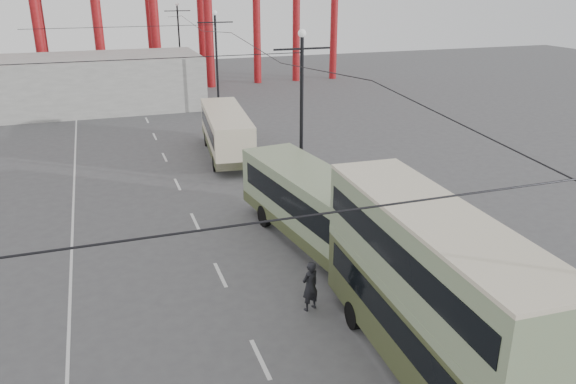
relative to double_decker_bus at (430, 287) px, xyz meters
name	(u,v)px	position (x,y,z in m)	size (l,w,h in m)	color
road_markings	(186,197)	(-4.56, 17.96, -3.07)	(12.52, 120.00, 0.01)	silver
lamp_post_mid	(301,115)	(1.90, 16.26, 1.60)	(3.20, 0.44, 9.32)	black
lamp_post_far	(217,64)	(1.90, 38.26, 1.60)	(3.20, 0.44, 9.32)	black
lamp_post_distant	(179,41)	(1.90, 60.26, 1.60)	(3.20, 0.44, 9.32)	black
fairground_shed	(84,83)	(-9.70, 45.26, -0.57)	(22.00, 10.00, 5.00)	gray
double_decker_bus	(430,287)	(0.00, 0.00, 0.00)	(2.99, 10.31, 5.49)	#424A27
single_decker_green	(323,211)	(0.28, 9.07, -1.13)	(4.35, 12.45, 3.45)	gray
single_decker_cream	(226,131)	(-0.43, 25.15, -1.26)	(3.71, 10.54, 3.21)	beige
pedestrian	(310,286)	(-2.07, 4.55, -2.07)	(0.73, 0.48, 2.00)	black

